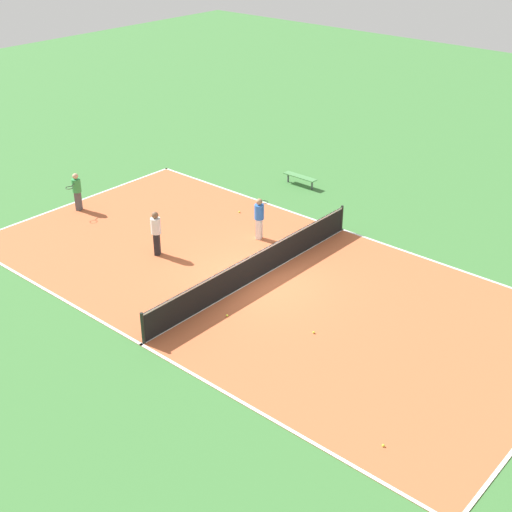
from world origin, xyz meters
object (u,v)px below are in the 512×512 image
(tennis_net, at_px, (256,265))
(tennis_ball_left_sideline, at_px, (227,316))
(player_near_white, at_px, (156,230))
(tennis_ball_right_alley, at_px, (239,212))
(player_far_green, at_px, (77,189))
(tennis_ball_far_baseline, at_px, (314,332))
(bench, at_px, (300,177))
(tennis_ball_midcourt, at_px, (383,445))
(player_near_blue, at_px, (259,216))

(tennis_net, xyz_separation_m, tennis_ball_left_sideline, (2.37, 0.87, -0.49))
(player_near_white, height_order, tennis_ball_right_alley, player_near_white)
(tennis_net, height_order, tennis_ball_right_alley, tennis_net)
(tennis_net, distance_m, player_far_green, 9.26)
(tennis_ball_far_baseline, distance_m, tennis_ball_left_sideline, 2.78)
(tennis_ball_left_sideline, bearing_deg, tennis_ball_right_alley, -140.65)
(bench, relative_size, tennis_ball_far_baseline, 24.05)
(player_far_green, height_order, tennis_ball_midcourt, player_far_green)
(tennis_ball_midcourt, relative_size, tennis_ball_far_baseline, 1.00)
(player_far_green, relative_size, tennis_ball_midcourt, 23.27)
(player_near_white, relative_size, player_near_blue, 1.04)
(tennis_net, distance_m, player_near_white, 4.02)
(player_near_white, relative_size, tennis_ball_right_alley, 24.72)
(tennis_net, height_order, tennis_ball_far_baseline, tennis_net)
(player_far_green, xyz_separation_m, tennis_ball_right_alley, (-4.10, 5.17, -0.87))
(player_far_green, distance_m, tennis_ball_far_baseline, 12.76)
(tennis_net, height_order, bench, tennis_net)
(bench, height_order, player_near_blue, player_near_blue)
(player_far_green, xyz_separation_m, player_near_blue, (-2.86, 7.30, 0.03))
(tennis_net, bearing_deg, tennis_ball_far_baseline, 68.70)
(tennis_ball_right_alley, bearing_deg, player_near_blue, 59.91)
(player_far_green, bearing_deg, player_near_blue, 82.77)
(tennis_net, height_order, player_near_blue, player_near_blue)
(tennis_net, bearing_deg, player_near_white, -75.88)
(tennis_ball_right_alley, distance_m, tennis_ball_midcourt, 14.03)
(tennis_net, xyz_separation_m, player_far_green, (0.44, -9.24, 0.38))
(tennis_ball_right_alley, relative_size, tennis_ball_left_sideline, 1.00)
(tennis_ball_right_alley, bearing_deg, tennis_ball_midcourt, 56.37)
(player_near_blue, xyz_separation_m, tennis_ball_far_baseline, (3.77, 5.40, -0.89))
(player_near_white, relative_size, tennis_ball_far_baseline, 24.72)
(tennis_net, xyz_separation_m, player_near_white, (0.97, -3.87, 0.44))
(bench, xyz_separation_m, player_near_blue, (5.18, 2.08, 0.56))
(tennis_net, relative_size, bench, 6.19)
(bench, height_order, tennis_ball_midcourt, bench)
(tennis_ball_right_alley, xyz_separation_m, tennis_ball_left_sideline, (6.03, 4.94, 0.00))
(bench, xyz_separation_m, tennis_ball_left_sideline, (9.98, 4.89, -0.33))
(tennis_ball_far_baseline, bearing_deg, player_near_white, -92.92)
(bench, xyz_separation_m, player_near_white, (8.58, 0.15, 0.59))
(bench, xyz_separation_m, tennis_ball_right_alley, (3.95, -0.05, -0.33))
(tennis_ball_right_alley, distance_m, tennis_ball_far_baseline, 9.04)
(player_far_green, distance_m, tennis_ball_left_sideline, 10.33)
(bench, relative_size, player_near_blue, 1.01)
(tennis_net, bearing_deg, tennis_ball_midcourt, 61.60)
(tennis_ball_midcourt, xyz_separation_m, tennis_ball_far_baseline, (-2.77, -4.15, 0.00))
(player_far_green, xyz_separation_m, tennis_ball_midcourt, (3.67, 16.85, -0.87))
(player_near_white, distance_m, tennis_ball_far_baseline, 7.40)
(tennis_ball_right_alley, bearing_deg, tennis_ball_left_sideline, 39.35)
(player_near_white, height_order, player_near_blue, player_near_white)
(bench, relative_size, player_far_green, 1.03)
(tennis_net, height_order, player_near_white, player_near_white)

